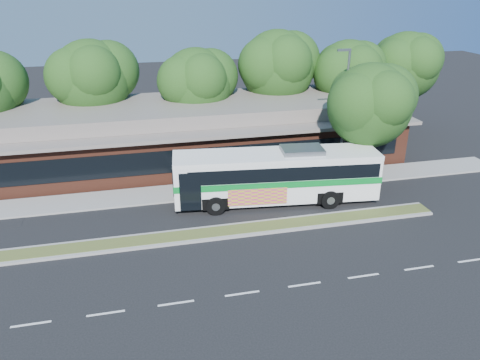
{
  "coord_description": "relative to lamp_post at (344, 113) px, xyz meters",
  "views": [
    {
      "loc": [
        -4.05,
        -21.93,
        13.19
      ],
      "look_at": [
        1.81,
        3.18,
        2.0
      ],
      "focal_mm": 35.0,
      "sensor_mm": 36.0,
      "label": 1
    }
  ],
  "objects": [
    {
      "name": "lamp_post",
      "position": [
        0.0,
        0.0,
        0.0
      ],
      "size": [
        0.93,
        0.18,
        9.07
      ],
      "color": "slate",
      "rests_on": "ground"
    },
    {
      "name": "plaza_building",
      "position": [
        -9.56,
        6.99,
        -2.77
      ],
      "size": [
        33.2,
        11.2,
        4.45
      ],
      "color": "brown",
      "rests_on": "ground"
    },
    {
      "name": "tree_bg_f",
      "position": [
        10.87,
        10.14,
        1.16
      ],
      "size": [
        6.69,
        6.0,
        8.92
      ],
      "color": "black",
      "rests_on": "ground"
    },
    {
      "name": "sidewalk_tree",
      "position": [
        1.83,
        -0.57,
        0.74
      ],
      "size": [
        6.14,
        5.51,
        8.27
      ],
      "color": "black",
      "rests_on": "ground"
    },
    {
      "name": "transit_bus",
      "position": [
        -5.23,
        -2.21,
        -2.91
      ],
      "size": [
        12.98,
        4.12,
        3.58
      ],
      "rotation": [
        0.0,
        0.0,
        -0.11
      ],
      "color": "white",
      "rests_on": "ground"
    },
    {
      "name": "tree_bg_b",
      "position": [
        -16.13,
        10.14,
        1.24
      ],
      "size": [
        6.69,
        6.0,
        9.0
      ],
      "color": "black",
      "rests_on": "ground"
    },
    {
      "name": "sidewalk",
      "position": [
        -9.56,
        0.4,
        -4.84
      ],
      "size": [
        44.0,
        2.6,
        0.12
      ],
      "primitive_type": "cube",
      "color": "gray",
      "rests_on": "ground"
    },
    {
      "name": "tree_bg_e",
      "position": [
        4.85,
        9.14,
        0.84
      ],
      "size": [
        6.47,
        5.8,
        8.5
      ],
      "color": "black",
      "rests_on": "ground"
    },
    {
      "name": "ground",
      "position": [
        -9.56,
        -6.0,
        -4.9
      ],
      "size": [
        120.0,
        120.0,
        0.0
      ],
      "primitive_type": "plane",
      "color": "black",
      "rests_on": "ground"
    },
    {
      "name": "tree_bg_c",
      "position": [
        -8.16,
        9.13,
        0.69
      ],
      "size": [
        6.24,
        5.6,
        8.26
      ],
      "color": "black",
      "rests_on": "ground"
    },
    {
      "name": "median_strip",
      "position": [
        -9.56,
        -5.4,
        -4.83
      ],
      "size": [
        26.0,
        1.1,
        0.15
      ],
      "primitive_type": "cube",
      "color": "#415725",
      "rests_on": "ground"
    },
    {
      "name": "tree_bg_d",
      "position": [
        -1.12,
        10.15,
        1.52
      ],
      "size": [
        6.91,
        6.2,
        9.37
      ],
      "color": "black",
      "rests_on": "ground"
    }
  ]
}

